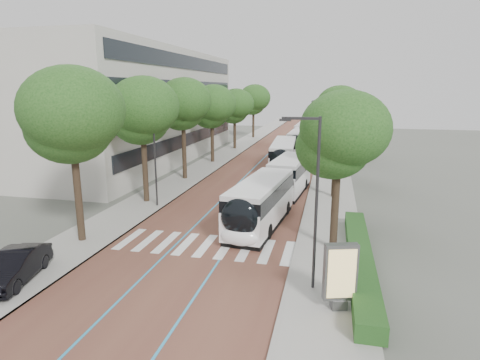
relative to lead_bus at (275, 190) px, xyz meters
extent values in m
plane|color=#51544C|center=(-3.21, -9.20, -1.63)|extent=(160.00, 160.00, 0.00)
cube|color=brown|center=(-3.21, 30.80, -1.62)|extent=(11.00, 140.00, 0.02)
cube|color=#98958F|center=(-10.71, 30.80, -1.57)|extent=(4.00, 140.00, 0.12)
cube|color=#98958F|center=(4.29, 30.80, -1.57)|extent=(4.00, 140.00, 0.12)
cube|color=gray|center=(-8.81, 30.80, -1.57)|extent=(0.20, 140.00, 0.14)
cube|color=gray|center=(2.39, 30.80, -1.57)|extent=(0.20, 140.00, 0.14)
cube|color=silver|center=(-8.01, -8.20, -1.60)|extent=(0.55, 3.60, 0.01)
cube|color=silver|center=(-6.76, -8.20, -1.60)|extent=(0.55, 3.60, 0.01)
cube|color=silver|center=(-5.51, -8.20, -1.60)|extent=(0.55, 3.60, 0.01)
cube|color=silver|center=(-4.26, -8.20, -1.60)|extent=(0.55, 3.60, 0.01)
cube|color=silver|center=(-3.01, -8.20, -1.60)|extent=(0.55, 3.60, 0.01)
cube|color=silver|center=(-1.76, -8.20, -1.60)|extent=(0.55, 3.60, 0.01)
cube|color=silver|center=(-0.51, -8.20, -1.60)|extent=(0.55, 3.60, 0.01)
cube|color=silver|center=(0.74, -8.20, -1.60)|extent=(0.55, 3.60, 0.01)
cube|color=silver|center=(1.99, -8.20, -1.60)|extent=(0.55, 3.60, 0.01)
cube|color=teal|center=(-4.81, 30.80, -1.60)|extent=(0.12, 126.00, 0.01)
cube|color=teal|center=(-1.61, 30.80, -1.60)|extent=(0.12, 126.00, 0.01)
cube|color=#9E9A92|center=(-22.71, 18.80, 5.37)|extent=(18.00, 40.00, 14.00)
cube|color=black|center=(-13.66, 18.80, 1.37)|extent=(0.12, 38.00, 1.60)
cube|color=black|center=(-13.66, 18.80, 4.57)|extent=(0.12, 38.00, 1.60)
cube|color=black|center=(-13.66, 18.80, 7.77)|extent=(0.12, 38.00, 1.60)
cube|color=black|center=(-13.66, 18.80, 10.77)|extent=(0.12, 38.00, 1.60)
cube|color=#1B4819|center=(5.89, -9.20, -1.11)|extent=(1.20, 14.00, 0.80)
cylinder|color=#2B2A2D|center=(3.59, -12.20, 2.49)|extent=(0.14, 0.14, 8.00)
cube|color=#2B2A2D|center=(2.79, -12.20, 6.39)|extent=(1.70, 0.12, 0.12)
cube|color=#2B2A2D|center=(2.09, -12.20, 6.31)|extent=(0.50, 0.20, 0.10)
cylinder|color=#2B2A2D|center=(3.59, 12.80, 2.49)|extent=(0.14, 0.14, 8.00)
cube|color=#2B2A2D|center=(2.79, 12.80, 6.39)|extent=(1.70, 0.12, 0.12)
cube|color=#2B2A2D|center=(2.09, 12.80, 6.31)|extent=(0.50, 0.20, 0.10)
cylinder|color=#2B2A2D|center=(-9.31, -1.20, 2.49)|extent=(0.14, 0.14, 8.00)
cylinder|color=black|center=(-10.71, -9.20, 1.04)|extent=(0.44, 0.44, 5.33)
ellipsoid|color=#174215|center=(-10.71, -9.20, 5.88)|extent=(5.89, 5.89, 5.01)
cylinder|color=black|center=(-10.71, -0.20, 0.97)|extent=(0.44, 0.44, 5.19)
ellipsoid|color=#174215|center=(-10.71, -0.20, 5.68)|extent=(5.57, 5.57, 4.73)
cylinder|color=black|center=(-10.71, 8.80, 1.03)|extent=(0.44, 0.44, 5.32)
ellipsoid|color=#174215|center=(-10.71, 8.80, 5.87)|extent=(5.37, 5.37, 4.56)
cylinder|color=black|center=(-10.71, 18.80, 0.79)|extent=(0.44, 0.44, 4.84)
ellipsoid|color=#174215|center=(-10.71, 18.80, 5.19)|extent=(5.58, 5.58, 4.74)
cylinder|color=black|center=(-10.71, 30.80, 0.64)|extent=(0.44, 0.44, 4.53)
ellipsoid|color=#174215|center=(-10.71, 30.80, 4.75)|extent=(5.43, 5.43, 4.61)
cylinder|color=black|center=(-10.71, 45.80, 0.84)|extent=(0.44, 0.44, 4.93)
ellipsoid|color=#174215|center=(-10.71, 45.80, 5.33)|extent=(5.89, 5.89, 5.01)
cylinder|color=black|center=(4.49, -7.20, 0.70)|extent=(0.44, 0.44, 4.66)
ellipsoid|color=#174215|center=(4.49, -7.20, 4.93)|extent=(4.93, 4.93, 4.19)
cylinder|color=black|center=(4.49, 4.80, 0.44)|extent=(0.44, 0.44, 4.14)
ellipsoid|color=#174215|center=(4.49, 4.80, 4.21)|extent=(4.91, 4.91, 4.17)
cylinder|color=black|center=(4.49, 18.80, 0.77)|extent=(0.44, 0.44, 4.79)
ellipsoid|color=#174215|center=(4.49, 18.80, 5.12)|extent=(5.42, 5.42, 4.61)
cylinder|color=black|center=(4.49, 34.80, 0.67)|extent=(0.44, 0.44, 4.60)
ellipsoid|color=#174215|center=(4.49, 34.80, 4.86)|extent=(5.42, 5.42, 4.60)
cylinder|color=black|center=(0.13, 1.29, 0.15)|extent=(2.38, 1.13, 2.30)
cube|color=white|center=(-0.39, -3.81, -0.37)|extent=(3.43, 9.56, 1.82)
cube|color=black|center=(-0.39, -3.81, 0.77)|extent=(3.46, 9.38, 0.97)
cube|color=silver|center=(-0.39, -3.81, 1.42)|extent=(3.37, 9.37, 0.31)
cube|color=black|center=(-0.39, -3.81, -1.45)|extent=(3.35, 9.19, 0.35)
cube|color=white|center=(0.57, 5.59, -0.37)|extent=(3.27, 7.95, 1.82)
cube|color=black|center=(0.57, 5.59, 0.77)|extent=(3.29, 7.80, 0.97)
cube|color=silver|center=(0.57, 5.59, 1.42)|extent=(3.21, 7.79, 0.31)
cube|color=black|center=(0.57, 5.59, -1.45)|extent=(3.19, 7.64, 0.35)
ellipsoid|color=black|center=(-0.85, -8.32, 0.38)|extent=(2.45, 1.33, 2.28)
ellipsoid|color=white|center=(-0.85, -8.37, -0.76)|extent=(2.44, 1.23, 1.14)
cylinder|color=black|center=(-1.74, -5.96, -1.13)|extent=(0.40, 1.03, 1.00)
cylinder|color=black|center=(0.51, -6.19, -1.13)|extent=(0.40, 1.03, 1.00)
cylinder|color=black|center=(-0.39, 7.37, -1.13)|extent=(0.40, 1.03, 1.00)
cylinder|color=black|center=(1.86, 7.14, -1.13)|extent=(0.40, 1.03, 1.00)
cylinder|color=black|center=(-1.20, -0.63, -1.13)|extent=(0.40, 1.03, 1.00)
cylinder|color=black|center=(1.05, -0.86, -1.13)|extent=(0.40, 1.03, 1.00)
cube|color=white|center=(-1.37, 17.00, -0.37)|extent=(3.24, 12.13, 1.82)
cube|color=black|center=(-1.37, 17.00, 0.77)|extent=(3.26, 11.89, 0.97)
cube|color=silver|center=(-1.37, 17.00, 1.42)|extent=(3.17, 11.89, 0.31)
cube|color=black|center=(-1.37, 17.00, -1.45)|extent=(3.16, 11.65, 0.35)
ellipsoid|color=black|center=(-1.01, 11.16, 0.38)|extent=(2.41, 1.24, 2.28)
ellipsoid|color=white|center=(-1.01, 11.11, -0.76)|extent=(2.41, 1.14, 1.14)
cylinder|color=black|center=(-2.28, 13.34, -1.13)|extent=(0.36, 1.02, 1.00)
cylinder|color=black|center=(-0.02, 13.48, -1.13)|extent=(0.36, 1.02, 1.00)
cylinder|color=black|center=(-2.74, 20.73, -1.13)|extent=(0.36, 1.02, 1.00)
cylinder|color=black|center=(-0.48, 20.87, -1.13)|extent=(0.36, 1.02, 1.00)
cube|color=white|center=(-0.58, 30.21, -0.37)|extent=(2.80, 12.06, 1.82)
cube|color=black|center=(-0.58, 30.21, 0.77)|extent=(2.84, 11.82, 0.97)
cube|color=silver|center=(-0.58, 30.21, 1.42)|extent=(2.75, 11.82, 0.31)
cube|color=black|center=(-0.58, 30.21, -1.45)|extent=(2.74, 11.58, 0.35)
ellipsoid|color=black|center=(-0.73, 24.36, 0.38)|extent=(2.38, 1.16, 2.28)
ellipsoid|color=white|center=(-0.73, 24.31, -0.76)|extent=(2.37, 1.06, 1.14)
cylinder|color=black|center=(-1.80, 26.64, -1.13)|extent=(0.33, 1.01, 1.00)
cylinder|color=black|center=(0.46, 26.58, -1.13)|extent=(0.33, 1.01, 1.00)
cylinder|color=black|center=(-1.61, 34.03, -1.13)|extent=(0.33, 1.01, 1.00)
cylinder|color=black|center=(0.64, 33.98, -1.13)|extent=(0.33, 1.01, 1.00)
cube|color=white|center=(-0.78, 43.06, -0.37)|extent=(2.78, 12.06, 1.82)
cube|color=black|center=(-0.78, 43.06, 0.77)|extent=(2.82, 11.82, 0.97)
cube|color=silver|center=(-0.78, 43.06, 1.42)|extent=(2.73, 11.81, 0.31)
cube|color=black|center=(-0.78, 43.06, -1.45)|extent=(2.72, 11.57, 0.35)
ellipsoid|color=black|center=(-0.92, 37.22, 0.38)|extent=(2.38, 1.16, 2.28)
ellipsoid|color=white|center=(-0.92, 37.17, -0.76)|extent=(2.37, 1.06, 1.14)
cylinder|color=black|center=(-2.00, 39.49, -1.13)|extent=(0.32, 1.01, 1.00)
cylinder|color=black|center=(0.26, 39.44, -1.13)|extent=(0.32, 1.01, 1.00)
cylinder|color=black|center=(-1.82, 46.89, -1.13)|extent=(0.32, 1.01, 1.00)
cylinder|color=black|center=(0.44, 46.84, -1.13)|extent=(0.32, 1.01, 1.00)
cube|color=#59595B|center=(4.75, -13.80, -1.29)|extent=(0.77, 0.70, 0.43)
cube|color=#59595B|center=(4.75, -13.80, 0.16)|extent=(1.45, 0.76, 2.48)
cube|color=#DCBF74|center=(4.81, -14.00, 0.16)|extent=(1.14, 0.36, 2.15)
imported|color=black|center=(-10.52, -14.79, -0.75)|extent=(2.61, 4.84, 1.51)
camera|label=1|loc=(4.14, -29.84, 7.66)|focal=30.00mm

